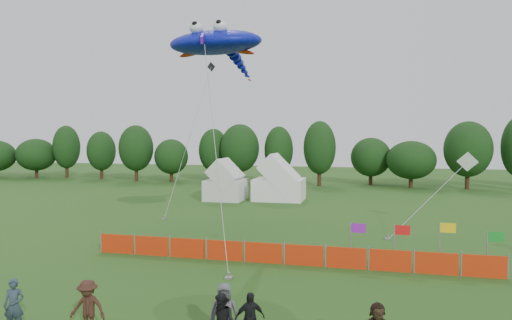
% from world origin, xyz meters
% --- Properties ---
extents(treeline, '(104.57, 8.78, 8.36)m').
position_xyz_m(treeline, '(1.61, 44.93, 4.18)').
color(treeline, '#382314').
rests_on(treeline, ground).
extents(tent_left, '(3.68, 3.68, 3.25)m').
position_xyz_m(tent_left, '(-8.65, 29.09, 1.64)').
color(tent_left, silver).
rests_on(tent_left, ground).
extents(tent_right, '(4.86, 3.89, 3.43)m').
position_xyz_m(tent_right, '(-3.53, 30.23, 1.73)').
color(tent_right, white).
rests_on(tent_right, ground).
extents(barrier_fence, '(19.90, 0.06, 1.00)m').
position_xyz_m(barrier_fence, '(0.80, 8.32, 0.50)').
color(barrier_fence, red).
rests_on(barrier_fence, ground).
extents(flag_row, '(6.73, 0.25, 2.27)m').
position_xyz_m(flag_row, '(7.14, 8.74, 1.43)').
color(flag_row, gray).
rests_on(flag_row, ground).
extents(spectator_a, '(0.73, 0.60, 1.71)m').
position_xyz_m(spectator_a, '(-6.18, -1.27, 0.85)').
color(spectator_a, '#2A3846').
rests_on(spectator_a, ground).
extents(spectator_c, '(1.20, 0.76, 1.77)m').
position_xyz_m(spectator_c, '(-3.71, -0.98, 0.89)').
color(spectator_c, '#391F16').
rests_on(spectator_c, ground).
extents(spectator_d, '(0.99, 0.80, 1.58)m').
position_xyz_m(spectator_d, '(1.34, -0.34, 0.79)').
color(spectator_d, black).
rests_on(spectator_d, ground).
extents(spectator_e, '(1.02, 0.80, 1.85)m').
position_xyz_m(spectator_e, '(0.59, -0.51, 0.93)').
color(spectator_e, '#4E4E53').
rests_on(spectator_e, ground).
extents(stingray_kite, '(5.68, 12.37, 12.29)m').
position_xyz_m(stingray_kite, '(-3.40, 11.08, 11.32)').
color(stingray_kite, '#0E18CB').
rests_on(stingray_kite, ground).
extents(small_kite_white, '(5.86, 3.88, 5.24)m').
position_xyz_m(small_kite_white, '(9.82, 17.68, 3.47)').
color(small_kite_white, white).
rests_on(small_kite_white, ground).
extents(small_kite_dark, '(2.58, 5.30, 12.41)m').
position_xyz_m(small_kite_dark, '(-8.88, 20.77, 6.61)').
color(small_kite_dark, black).
rests_on(small_kite_dark, ground).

